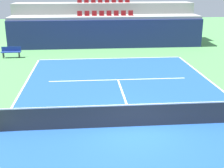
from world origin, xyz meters
TOP-DOWN VIEW (x-y plane):
  - ground_plane at (0.00, 0.00)m, footprint 80.00×80.00m
  - court_surface at (0.00, 0.00)m, footprint 11.00×24.00m
  - baseline_far at (0.00, 11.95)m, footprint 11.00×0.10m
  - service_line_far at (0.00, 6.40)m, footprint 8.26×0.10m
  - centre_service_line at (0.00, 3.20)m, footprint 0.10×6.40m
  - back_wall at (0.00, 15.87)m, footprint 17.24×0.30m
  - stands_tier_lower at (0.00, 17.22)m, footprint 17.24×2.40m
  - stands_tier_upper at (0.00, 19.62)m, footprint 17.24×2.40m
  - seating_row_lower at (-0.00, 17.32)m, footprint 5.10×0.44m
  - seating_row_upper at (-0.00, 19.72)m, footprint 5.10×0.44m
  - tennis_net at (0.00, 0.00)m, footprint 11.08×0.08m
  - player_bench at (-7.67, 12.97)m, footprint 1.50×0.40m

SIDE VIEW (x-z plane):
  - ground_plane at x=0.00m, z-range 0.00..0.00m
  - court_surface at x=0.00m, z-range 0.00..0.01m
  - baseline_far at x=0.00m, z-range 0.01..0.01m
  - service_line_far at x=0.00m, z-range 0.01..0.01m
  - centre_service_line at x=0.00m, z-range 0.01..0.01m
  - player_bench at x=-7.67m, z-range 0.08..0.93m
  - tennis_net at x=0.00m, z-range -0.03..1.04m
  - back_wall at x=0.00m, z-range 0.00..2.50m
  - stands_tier_lower at x=0.00m, z-range 0.00..2.72m
  - stands_tier_upper at x=0.00m, z-range 0.00..3.73m
  - seating_row_lower at x=0.00m, z-range 2.63..3.07m
  - seating_row_upper at x=0.00m, z-range 3.64..4.08m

